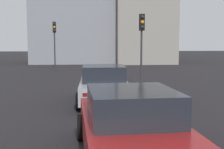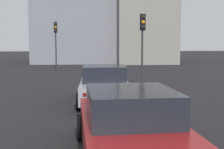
# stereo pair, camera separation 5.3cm
# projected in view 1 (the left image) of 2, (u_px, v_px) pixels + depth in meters

# --- Properties ---
(car_silver_lead) EXTENTS (4.16, 2.14, 1.50)m
(car_silver_lead) POSITION_uv_depth(u_px,v_px,m) (104.00, 85.00, 11.87)
(car_silver_lead) COLOR #A8AAB2
(car_silver_lead) RESTS_ON ground_plane
(car_red_second) EXTENTS (4.43, 2.21, 1.49)m
(car_red_second) POSITION_uv_depth(u_px,v_px,m) (130.00, 125.00, 6.11)
(car_red_second) COLOR maroon
(car_red_second) RESTS_ON ground_plane
(traffic_light_near_left) EXTENTS (0.32, 0.29, 3.93)m
(traffic_light_near_left) POSITION_uv_depth(u_px,v_px,m) (142.00, 34.00, 16.50)
(traffic_light_near_left) COLOR #2D2D30
(traffic_light_near_left) RESTS_ON ground_plane
(traffic_light_near_right) EXTENTS (0.32, 0.30, 4.09)m
(traffic_light_near_right) POSITION_uv_depth(u_px,v_px,m) (54.00, 36.00, 25.14)
(traffic_light_near_right) COLOR #2D2D30
(traffic_light_near_right) RESTS_ON ground_plane
(building_facade_left) EXTENTS (11.13, 6.52, 11.05)m
(building_facade_left) POSITION_uv_depth(u_px,v_px,m) (139.00, 16.00, 36.85)
(building_facade_left) COLOR gray
(building_facade_left) RESTS_ON ground_plane
(building_facade_center) EXTENTS (8.34, 9.43, 14.67)m
(building_facade_center) POSITION_uv_depth(u_px,v_px,m) (73.00, 0.00, 35.79)
(building_facade_center) COLOR gray
(building_facade_center) RESTS_ON ground_plane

